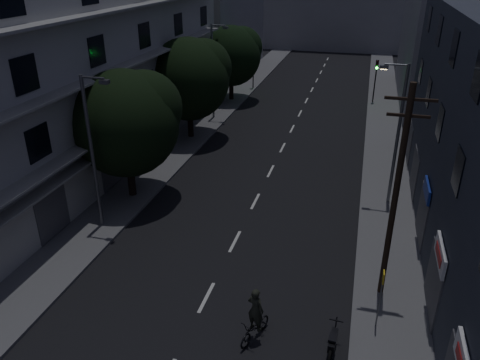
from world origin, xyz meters
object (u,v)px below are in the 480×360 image
at_px(utility_pole, 396,193).
at_px(bus_stop_sign, 381,289).
at_px(cyclist, 255,322).
at_px(motorcycle, 333,343).

bearing_deg(utility_pole, bus_stop_sign, -94.57).
bearing_deg(bus_stop_sign, cyclist, -158.76).
height_order(bus_stop_sign, cyclist, bus_stop_sign).
height_order(utility_pole, motorcycle, utility_pole).
bearing_deg(utility_pole, motorcycle, -113.85).
height_order(bus_stop_sign, motorcycle, bus_stop_sign).
height_order(utility_pole, cyclist, utility_pole).
bearing_deg(bus_stop_sign, utility_pole, 85.43).
bearing_deg(motorcycle, cyclist, -174.97).
distance_m(utility_pole, bus_stop_sign, 3.70).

